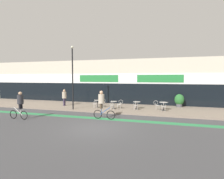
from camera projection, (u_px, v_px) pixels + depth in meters
The scene contains 20 objects.
ground_plane at pixel (97, 128), 11.13m from camera, with size 120.00×120.00×0.00m, color #424244.
sidewalk_slab at pixel (122, 108), 18.06m from camera, with size 40.00×5.50×0.12m, color gray.
storefront_facade at pixel (131, 82), 22.40m from camera, with size 40.00×4.06×5.40m.
bike_lane_stripe at pixel (108, 119), 13.54m from camera, with size 36.00×0.70×0.01m, color #2D844C.
bistro_table_0 at pixel (97, 102), 18.32m from camera, with size 0.63×0.63×0.73m.
bistro_table_1 at pixel (114, 103), 17.55m from camera, with size 0.65×0.65×0.72m.
bistro_table_2 at pixel (137, 104), 17.22m from camera, with size 0.72×0.72×0.73m.
bistro_table_3 at pixel (164, 104), 16.53m from camera, with size 0.79×0.79×0.78m.
cafe_chair_0_near at pixel (95, 103), 17.72m from camera, with size 0.43×0.59×0.90m.
cafe_chair_0_side at pixel (103, 102), 18.14m from camera, with size 0.59×0.44×0.90m.
cafe_chair_1_near at pixel (112, 104), 16.95m from camera, with size 0.41×0.58×0.90m.
cafe_chair_1_side at pixel (120, 104), 17.39m from camera, with size 0.60×0.45×0.90m.
cafe_chair_2_near at pixel (136, 105), 16.62m from camera, with size 0.42×0.58×0.90m.
cafe_chair_3_near at pixel (164, 106), 15.94m from camera, with size 0.41×0.58×0.90m.
cafe_chair_3_side at pixel (157, 105), 16.71m from camera, with size 0.58×0.42×0.90m.
planter_pot at pixel (179, 100), 18.47m from camera, with size 0.98×0.98×1.36m.
lamp_post at pixel (73, 74), 16.89m from camera, with size 0.26×0.26×6.14m.
cyclist_0 at pixel (20, 103), 13.40m from camera, with size 1.74×0.50×2.14m.
cyclist_1 at pixel (102, 102), 13.54m from camera, with size 1.76×0.49×2.21m.
pedestrian_near_end at pixel (64, 96), 19.30m from camera, with size 0.49×0.49×1.80m.
Camera 1 is at (4.02, -10.22, 3.21)m, focal length 28.00 mm.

